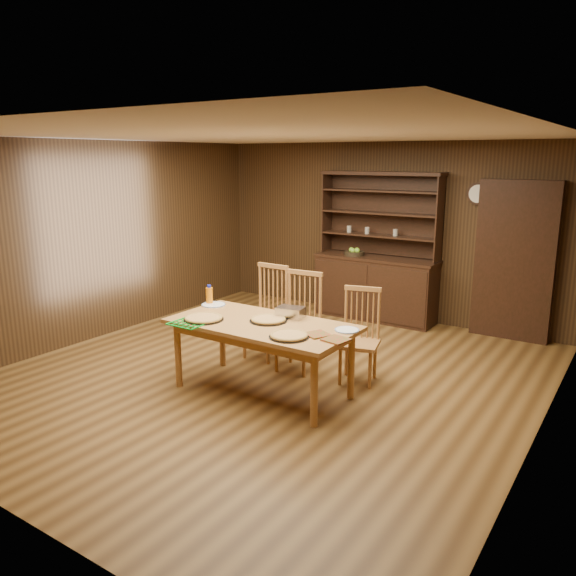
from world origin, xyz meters
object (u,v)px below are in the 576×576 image
Objects in this scene: chair_center at (301,318)px; chair_right at (360,332)px; china_hutch at (376,280)px; juice_bottle at (209,295)px; chair_left at (268,308)px; dining_table at (262,330)px.

chair_center is 0.73m from chair_right.
juice_bottle is (-0.73, -2.89, 0.26)m from china_hutch.
chair_center is at bearing -12.17° from chair_left.
dining_table is 1.69× the size of chair_center.
chair_right is (0.87, -2.29, -0.05)m from china_hutch.
chair_center is at bearing 31.97° from juice_bottle.
china_hutch reaches higher than chair_center.
chair_left is 0.56m from chair_center.
chair_right reaches higher than dining_table.
chair_left is 1.10× the size of chair_right.
juice_bottle is at bearing -104.21° from china_hutch.
chair_right is 1.74m from juice_bottle.
chair_center is at bearing 93.54° from dining_table.
china_hutch is at bearing 93.57° from dining_table.
dining_table is 0.98m from juice_bottle.
juice_bottle is (-1.61, -0.60, 0.31)m from chair_right.
chair_left is 5.05× the size of juice_bottle.
china_hutch is 1.15× the size of dining_table.
chair_center is (0.54, -0.13, -0.00)m from chair_left.
china_hutch is 2.25m from chair_left.
china_hutch reaches higher than juice_bottle.
dining_table is (0.20, -3.15, 0.07)m from china_hutch.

